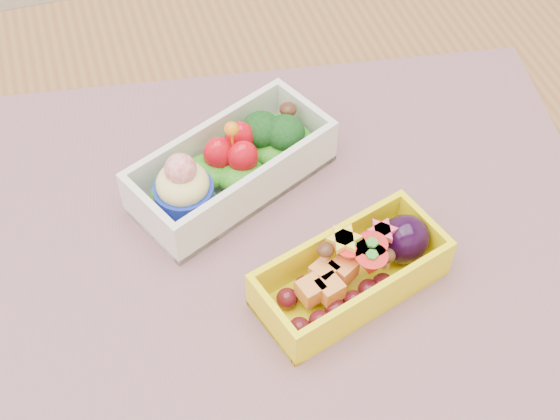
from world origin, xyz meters
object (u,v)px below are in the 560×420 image
object	(u,v)px
table	(293,303)
bento_yellow	(355,271)
placemat	(273,245)
bento_white	(231,167)

from	to	relation	value
table	bento_yellow	world-z (taller)	bento_yellow
placemat	bento_white	bearing A→B (deg)	102.28
table	bento_white	world-z (taller)	bento_white
placemat	bento_yellow	world-z (taller)	bento_yellow
bento_yellow	placemat	bearing A→B (deg)	112.05
table	bento_white	distance (m)	0.15
table	bento_white	size ratio (longest dim) A/B	6.07
bento_yellow	bento_white	bearing A→B (deg)	99.00
bento_white	bento_yellow	bearing A→B (deg)	-88.75
table	bento_yellow	size ratio (longest dim) A/B	7.18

